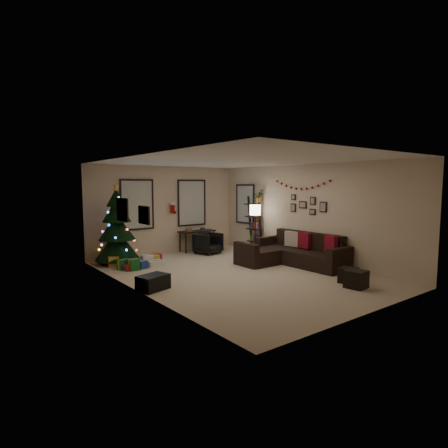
{
  "coord_description": "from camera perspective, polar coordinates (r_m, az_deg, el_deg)",
  "views": [
    {
      "loc": [
        -5.54,
        -6.83,
        2.14
      ],
      "look_at": [
        0.1,
        0.6,
        1.15
      ],
      "focal_mm": 29.89,
      "sensor_mm": 36.0,
      "label": 1
    }
  ],
  "objects": [
    {
      "name": "desk",
      "position": [
        12.09,
        -4.14,
        -1.38
      ],
      "size": [
        1.22,
        0.44,
        0.66
      ],
      "color": "black",
      "rests_on": "floor"
    },
    {
      "name": "sofa",
      "position": [
        10.18,
        10.26,
        -4.58
      ],
      "size": [
        1.83,
        2.66,
        0.86
      ],
      "color": "black",
      "rests_on": "floor"
    },
    {
      "name": "art_abstract",
      "position": [
        7.26,
        -12.15,
        1.33
      ],
      "size": [
        0.04,
        0.45,
        0.35
      ],
      "color": "black",
      "rests_on": "wall_left"
    },
    {
      "name": "floor_lamp",
      "position": [
        11.23,
        4.8,
        1.65
      ],
      "size": [
        0.32,
        0.32,
        1.54
      ],
      "rotation": [
        0.0,
        0.0,
        0.1
      ],
      "color": "black",
      "rests_on": "floor"
    },
    {
      "name": "pillow_cream",
      "position": [
        10.59,
        10.38,
        -2.24
      ],
      "size": [
        0.21,
        0.44,
        0.42
      ],
      "primitive_type": "cube",
      "rotation": [
        0.0,
        0.0,
        0.22
      ],
      "color": "beige",
      "rests_on": "sofa"
    },
    {
      "name": "gallery",
      "position": [
        10.5,
        12.68,
        2.81
      ],
      "size": [
        0.03,
        1.25,
        0.54
      ],
      "color": "black",
      "rests_on": "wall_right"
    },
    {
      "name": "garland",
      "position": [
        10.6,
        11.76,
        5.9
      ],
      "size": [
        0.08,
        1.9,
        0.3
      ],
      "primitive_type": null,
      "color": "#A5140C",
      "rests_on": "wall_right"
    },
    {
      "name": "window_back_right",
      "position": [
        12.19,
        -4.98,
        3.26
      ],
      "size": [
        1.05,
        0.06,
        1.5
      ],
      "color": "#728CB2",
      "rests_on": "wall_back"
    },
    {
      "name": "pillow_red_b",
      "position": [
        10.3,
        12.19,
        -2.46
      ],
      "size": [
        0.18,
        0.44,
        0.42
      ],
      "primitive_type": "cube",
      "rotation": [
        0.0,
        0.0,
        -0.15
      ],
      "color": "maroon",
      "rests_on": "sofa"
    },
    {
      "name": "art_map",
      "position": [
        8.24,
        -15.32,
        2.13
      ],
      "size": [
        0.04,
        0.6,
        0.5
      ],
      "color": "black",
      "rests_on": "wall_left"
    },
    {
      "name": "wall_left",
      "position": [
        7.52,
        -13.14,
        -0.13
      ],
      "size": [
        0.0,
        7.0,
        7.0
      ],
      "primitive_type": "plane",
      "rotation": [
        1.57,
        0.0,
        1.57
      ],
      "color": "beige",
      "rests_on": "floor"
    },
    {
      "name": "pillow_red_a",
      "position": [
        9.77,
        16.04,
        -3.01
      ],
      "size": [
        0.26,
        0.46,
        0.44
      ],
      "primitive_type": "cube",
      "rotation": [
        0.0,
        0.0,
        -0.35
      ],
      "color": "maroon",
      "rests_on": "sofa"
    },
    {
      "name": "window_back_left",
      "position": [
        11.29,
        -13.17,
        2.9
      ],
      "size": [
        1.05,
        0.06,
        1.5
      ],
      "color": "#728CB2",
      "rests_on": "wall_back"
    },
    {
      "name": "ottoman_near",
      "position": [
        8.28,
        19.57,
        -7.96
      ],
      "size": [
        0.42,
        0.42,
        0.37
      ],
      "primitive_type": "cube",
      "rotation": [
        0.0,
        0.0,
        0.09
      ],
      "color": "black",
      "rests_on": "floor"
    },
    {
      "name": "wall_front",
      "position": [
        6.51,
        21.61,
        -1.33
      ],
      "size": [
        5.0,
        0.0,
        5.0
      ],
      "primitive_type": "plane",
      "rotation": [
        -1.57,
        0.0,
        0.0
      ],
      "color": "beige",
      "rests_on": "floor"
    },
    {
      "name": "christmas_tree",
      "position": [
        10.47,
        -16.04,
        -0.89
      ],
      "size": [
        1.19,
        1.19,
        2.22
      ],
      "rotation": [
        0.0,
        0.0,
        -0.08
      ],
      "color": "black",
      "rests_on": "floor"
    },
    {
      "name": "ottoman_far",
      "position": [
        8.65,
        18.48,
        -7.44
      ],
      "size": [
        0.43,
        0.43,
        0.33
      ],
      "primitive_type": "cube",
      "rotation": [
        0.0,
        0.0,
        0.25
      ],
      "color": "black",
      "rests_on": "floor"
    },
    {
      "name": "window_right_wall",
      "position": [
        12.35,
        3.3,
        3.07
      ],
      "size": [
        0.06,
        0.9,
        1.3
      ],
      "color": "#728CB2",
      "rests_on": "wall_right"
    },
    {
      "name": "stocking_left",
      "position": [
        11.77,
        -9.83,
        2.56
      ],
      "size": [
        0.2,
        0.05,
        0.36
      ],
      "color": "#990F0C",
      "rests_on": "wall_back"
    },
    {
      "name": "wall_back",
      "position": [
        11.75,
        -8.98,
        2.12
      ],
      "size": [
        5.0,
        0.0,
        5.0
      ],
      "primitive_type": "plane",
      "rotation": [
        1.57,
        0.0,
        0.0
      ],
      "color": "beige",
      "rests_on": "floor"
    },
    {
      "name": "storage_bin",
      "position": [
        7.81,
        -10.79,
        -8.77
      ],
      "size": [
        0.71,
        0.58,
        0.31
      ],
      "primitive_type": "cube",
      "rotation": [
        0.0,
        0.0,
        0.3
      ],
      "color": "black",
      "rests_on": "floor"
    },
    {
      "name": "presents",
      "position": [
        10.06,
        -12.78,
        -5.7
      ],
      "size": [
        1.5,
        1.08,
        0.3
      ],
      "rotation": [
        0.0,
        0.0,
        0.22
      ],
      "color": "gold",
      "rests_on": "floor"
    },
    {
      "name": "stocking_right",
      "position": [
        11.72,
        -7.85,
        2.48
      ],
      "size": [
        0.2,
        0.05,
        0.36
      ],
      "color": "#990F0C",
      "rests_on": "wall_back"
    },
    {
      "name": "bookshelf",
      "position": [
        11.8,
        4.71,
        -0.19
      ],
      "size": [
        0.3,
        0.52,
        1.78
      ],
      "color": "black",
      "rests_on": "floor"
    },
    {
      "name": "potted_plant",
      "position": [
        11.62,
        5.27,
        4.53
      ],
      "size": [
        0.63,
        0.64,
        0.54
      ],
      "primitive_type": "imported",
      "rotation": [
        0.0,
        0.0,
        0.96
      ],
      "color": "#4C4C4C",
      "rests_on": "bookshelf"
    },
    {
      "name": "desk_chair",
      "position": [
        11.58,
        -2.45,
        -2.95
      ],
      "size": [
        0.77,
        0.74,
        0.66
      ],
      "primitive_type": "imported",
      "rotation": [
        0.0,
        0.0,
        0.26
      ],
      "color": "black",
      "rests_on": "floor"
    },
    {
      "name": "ceiling",
      "position": [
        8.81,
        1.87,
        9.7
      ],
      "size": [
        7.0,
        7.0,
        0.0
      ],
      "primitive_type": "plane",
      "rotation": [
        3.14,
        0.0,
        0.0
      ],
      "color": "white",
      "rests_on": "floor"
    },
    {
      "name": "floor",
      "position": [
        9.05,
        1.81,
        -7.62
      ],
      "size": [
        7.0,
        7.0,
        0.0
      ],
      "primitive_type": "plane",
      "color": "beige",
      "rests_on": "ground"
    },
    {
      "name": "wall_right",
      "position": [
        10.58,
        12.42,
        1.63
      ],
      "size": [
        0.0,
        7.0,
        7.0
      ],
      "primitive_type": "plane",
      "rotation": [
        1.57,
        0.0,
        -1.57
      ],
      "color": "beige",
      "rests_on": "floor"
    }
  ]
}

